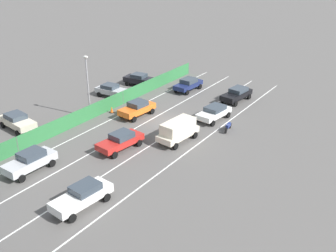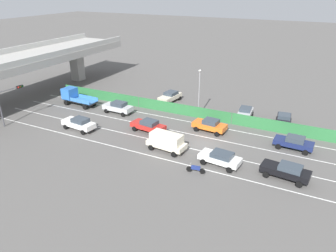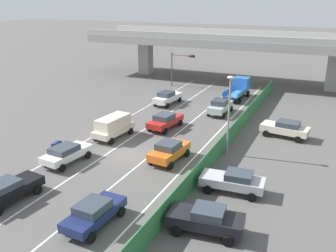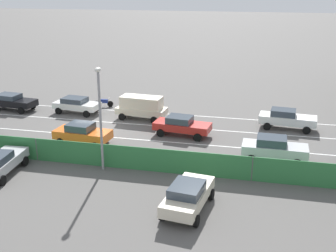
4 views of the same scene
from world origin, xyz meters
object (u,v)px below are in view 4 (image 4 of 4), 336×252
object	(u,v)px
car_sedan_black	(12,101)
car_van_cream	(141,106)
car_hatchback_white	(287,118)
motorcycle	(104,102)
street_lamp	(100,109)
traffic_cone	(78,156)
car_sedan_white	(76,104)
parked_wagon_silver	(0,162)
car_taxi_orange	(82,133)
parked_sedan_cream	(188,195)
car_sedan_red	(182,125)
car_sedan_silver	(274,148)

from	to	relation	value
car_sedan_black	car_van_cream	xyz separation A→B (m)	(-0.05, 13.01, 0.31)
car_hatchback_white	motorcycle	world-z (taller)	car_hatchback_white
street_lamp	traffic_cone	xyz separation A→B (m)	(-1.07, -2.26, -3.85)
car_sedan_white	parked_wagon_silver	bearing A→B (deg)	3.78
car_sedan_white	car_taxi_orange	size ratio (longest dim) A/B	1.02
car_hatchback_white	parked_sedan_cream	size ratio (longest dim) A/B	1.03
motorcycle	car_taxi_orange	bearing A→B (deg)	12.06
car_hatchback_white	car_sedan_red	bearing A→B (deg)	-67.00
car_hatchback_white	street_lamp	distance (m)	16.81
car_sedan_black	car_taxi_orange	distance (m)	12.51
car_sedan_silver	car_sedan_red	bearing A→B (deg)	-116.88
car_sedan_black	car_taxi_orange	world-z (taller)	car_taxi_orange
car_van_cream	parked_wagon_silver	bearing A→B (deg)	-22.87
motorcycle	parked_wagon_silver	world-z (taller)	parked_wagon_silver
car_sedan_silver	traffic_cone	distance (m)	13.62
parked_wagon_silver	parked_sedan_cream	world-z (taller)	parked_sedan_cream
car_hatchback_white	parked_wagon_silver	distance (m)	22.64
car_taxi_orange	parked_sedan_cream	world-z (taller)	car_taxi_orange
car_taxi_orange	car_sedan_white	bearing A→B (deg)	-152.67
motorcycle	street_lamp	world-z (taller)	street_lamp
car_sedan_silver	car_van_cream	distance (m)	13.57
car_sedan_red	street_lamp	size ratio (longest dim) A/B	0.69
street_lamp	traffic_cone	distance (m)	4.59
car_sedan_black	street_lamp	bearing A→B (deg)	50.88
car_van_cream	parked_sedan_cream	size ratio (longest dim) A/B	1.00
car_sedan_red	car_hatchback_white	bearing A→B (deg)	113.00
car_sedan_red	parked_sedan_cream	xyz separation A→B (m)	(11.55, 2.58, 0.02)
car_sedan_white	street_lamp	xyz separation A→B (m)	(11.45, 7.03, 3.32)
car_van_cream	motorcycle	bearing A→B (deg)	-121.65
car_van_cream	parked_wagon_silver	size ratio (longest dim) A/B	1.03
car_taxi_orange	traffic_cone	world-z (taller)	car_taxi_orange
car_taxi_orange	car_hatchback_white	world-z (taller)	car_hatchback_white
street_lamp	motorcycle	bearing A→B (deg)	-159.22
car_sedan_red	car_van_cream	size ratio (longest dim) A/B	1.02
car_taxi_orange	car_van_cream	distance (m)	7.55
car_hatchback_white	car_sedan_silver	bearing A→B (deg)	-8.90
traffic_cone	street_lamp	bearing A→B (deg)	64.72
car_sedan_silver	parked_wagon_silver	world-z (taller)	car_sedan_silver
car_sedan_silver	street_lamp	distance (m)	12.16
street_lamp	parked_sedan_cream	bearing A→B (deg)	58.42
motorcycle	parked_sedan_cream	distance (m)	21.45
car_sedan_white	parked_sedan_cream	world-z (taller)	parked_sedan_cream
parked_sedan_cream	car_van_cream	bearing A→B (deg)	-155.17
car_sedan_black	parked_sedan_cream	size ratio (longest dim) A/B	1.03
car_sedan_red	traffic_cone	distance (m)	8.96
car_sedan_silver	parked_sedan_cream	world-z (taller)	car_sedan_silver
car_van_cream	motorcycle	world-z (taller)	car_van_cream
car_sedan_black	parked_sedan_cream	distance (m)	24.94
car_taxi_orange	motorcycle	distance (m)	10.25
car_hatchback_white	traffic_cone	world-z (taller)	car_hatchback_white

